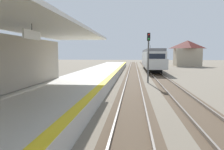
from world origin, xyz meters
name	(u,v)px	position (x,y,z in m)	size (l,w,h in m)	color
station_platform	(74,89)	(-2.50, 16.00, 0.45)	(5.00, 80.00, 0.91)	#B7B5AD
track_pair_nearest_platform	(133,87)	(1.90, 20.00, 0.05)	(2.34, 120.00, 0.16)	#4C3D2D
track_pair_middle	(171,87)	(5.30, 20.00, 0.05)	(2.34, 120.00, 0.16)	#4C3D2D
approaching_train	(152,59)	(5.30, 40.30, 2.18)	(2.93, 19.60, 4.76)	silver
rail_signal_post	(148,52)	(3.48, 23.09, 3.19)	(0.32, 0.34, 5.20)	#4C4C4C
distant_trackside_house	(187,53)	(15.27, 55.11, 3.34)	(6.60, 5.28, 6.40)	tan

